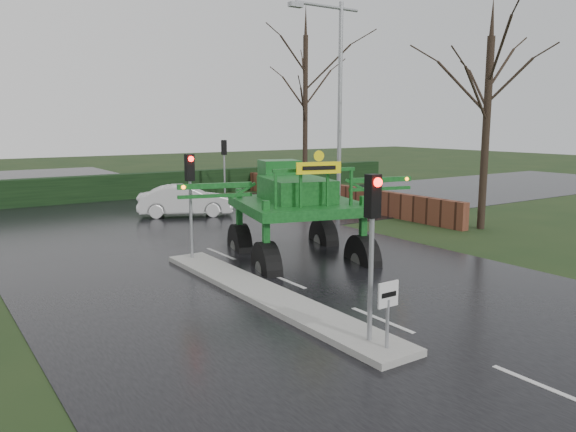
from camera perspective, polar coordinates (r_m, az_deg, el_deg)
ground at (r=13.30m, az=9.49°, el=-10.46°), size 140.00×140.00×0.00m
road_main at (r=21.37m, az=-9.32°, el=-2.82°), size 14.00×80.00×0.02m
road_cross at (r=26.85m, az=-14.73°, el=-0.51°), size 80.00×12.00×0.02m
median_island at (r=14.77m, az=-2.36°, el=-7.95°), size 1.20×10.00×0.16m
hedge_row at (r=34.33m, az=-19.27°, el=2.64°), size 44.00×0.90×1.50m
brick_wall at (r=31.76m, az=3.36°, el=2.37°), size 0.40×20.00×1.20m
keep_left_sign at (r=11.09m, az=10.12°, el=-8.80°), size 0.50×0.07×1.35m
traffic_signal_near at (r=11.06m, az=8.57°, el=-0.61°), size 0.26×0.33×3.52m
traffic_signal_mid at (r=18.18m, az=-9.91°, el=3.27°), size 0.26×0.33×3.52m
traffic_signal_far at (r=32.80m, az=-6.51°, el=6.05°), size 0.26×0.33×3.52m
street_light_right at (r=27.00m, az=4.79°, el=12.57°), size 3.85×0.30×10.00m
tree_right_near at (r=25.17m, az=19.60°, el=10.49°), size 5.60×5.60×9.64m
tree_right_far at (r=37.08m, az=1.78°, el=12.53°), size 7.00×7.00×12.05m
crop_sprayer at (r=17.12m, az=-2.48°, el=1.60°), size 7.97×5.90×4.58m
white_sedan at (r=27.90m, az=-10.34°, el=0.01°), size 4.78×3.30×1.49m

